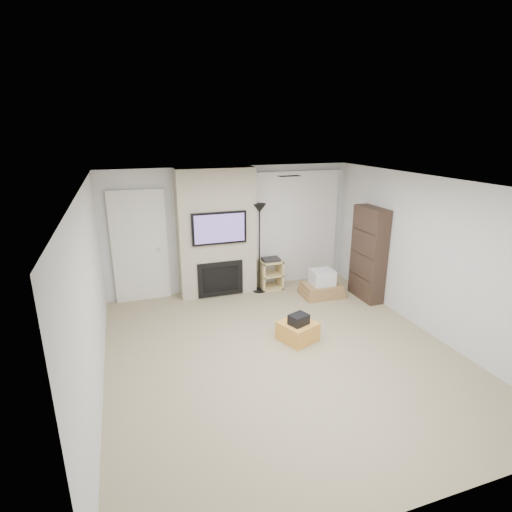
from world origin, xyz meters
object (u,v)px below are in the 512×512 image
object	(u,v)px
ottoman	(298,331)
floor_lamp	(259,223)
box_stack	(322,286)
av_stand	(271,272)
bookshelf	(369,254)

from	to	relation	value
ottoman	floor_lamp	size ratio (longest dim) A/B	0.28
floor_lamp	box_stack	world-z (taller)	floor_lamp
ottoman	av_stand	xyz separation A→B (m)	(0.36, 2.16, 0.20)
floor_lamp	bookshelf	distance (m)	2.18
floor_lamp	ottoman	bearing A→B (deg)	-92.34
av_stand	box_stack	world-z (taller)	av_stand
floor_lamp	box_stack	bearing A→B (deg)	-29.16
box_stack	bookshelf	distance (m)	1.10
floor_lamp	box_stack	size ratio (longest dim) A/B	2.20
floor_lamp	bookshelf	bearing A→B (deg)	-27.53
av_stand	bookshelf	distance (m)	1.99
ottoman	av_stand	size ratio (longest dim) A/B	0.76
ottoman	bookshelf	xyz separation A→B (m)	(1.96, 1.11, 0.75)
ottoman	box_stack	world-z (taller)	box_stack
ottoman	av_stand	distance (m)	2.20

